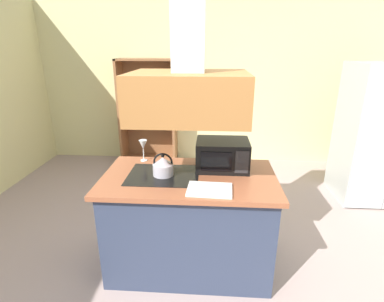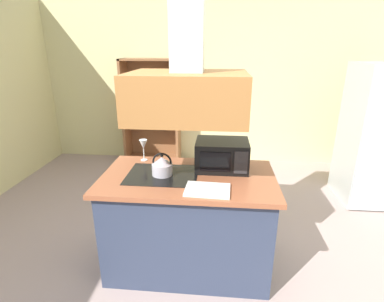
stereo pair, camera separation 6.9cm
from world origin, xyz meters
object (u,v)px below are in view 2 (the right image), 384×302
(dish_cabinet, at_px, (152,118))
(cutting_board, at_px, (208,190))
(kettle, at_px, (162,166))
(microwave, at_px, (222,155))
(wine_glass_on_counter, at_px, (143,145))

(dish_cabinet, xyz_separation_m, cutting_board, (1.08, -2.87, 0.13))
(kettle, height_order, microwave, microwave)
(cutting_board, distance_m, microwave, 0.48)
(kettle, bearing_deg, microwave, 20.41)
(dish_cabinet, bearing_deg, microwave, -64.01)
(kettle, height_order, wine_glass_on_counter, wine_glass_on_counter)
(microwave, bearing_deg, kettle, -159.59)
(dish_cabinet, xyz_separation_m, microwave, (1.18, -2.43, 0.25))
(microwave, bearing_deg, dish_cabinet, 115.99)
(dish_cabinet, relative_size, microwave, 3.82)
(kettle, relative_size, cutting_board, 0.58)
(cutting_board, bearing_deg, dish_cabinet, 110.54)
(dish_cabinet, distance_m, cutting_board, 3.07)
(kettle, relative_size, microwave, 0.43)
(kettle, xyz_separation_m, cutting_board, (0.40, -0.26, -0.08))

